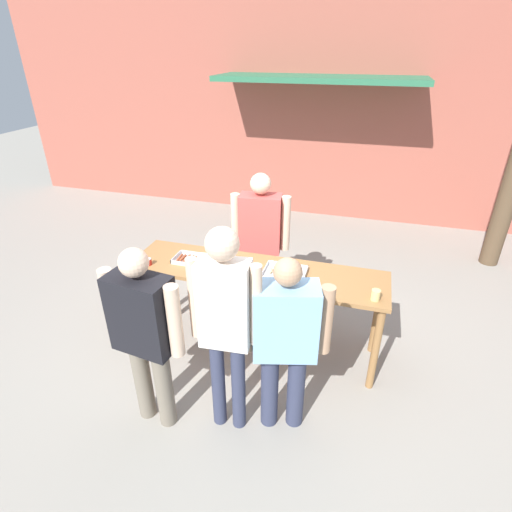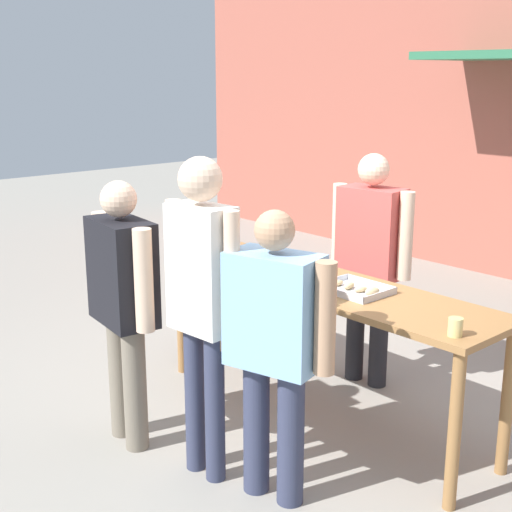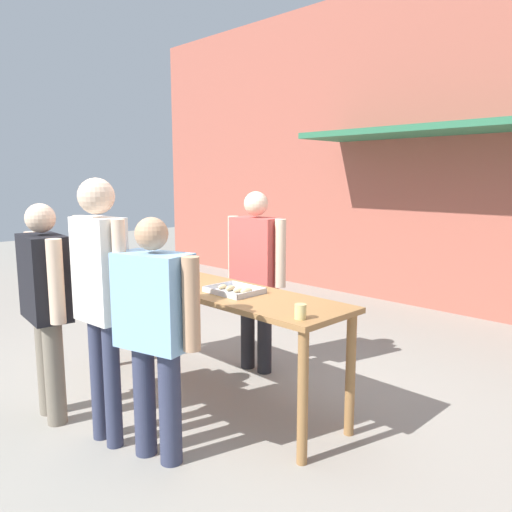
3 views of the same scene
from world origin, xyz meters
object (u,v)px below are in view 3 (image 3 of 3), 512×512
beer_cup (300,312)px  person_customer_with_cup (154,321)px  food_tray_sausages (167,275)px  person_customer_holding_hotdog (45,295)px  condiment_jar_mustard (118,268)px  condiment_jar_ketchup (124,269)px  person_server_behind_table (256,267)px  food_tray_buns (235,291)px  person_customer_waiting_in_line (101,286)px

beer_cup → person_customer_with_cup: bearing=-133.7°
food_tray_sausages → person_customer_holding_hotdog: 1.12m
food_tray_sausages → condiment_jar_mustard: bearing=-157.9°
condiment_jar_mustard → condiment_jar_ketchup: same height
condiment_jar_mustard → person_customer_holding_hotdog: bearing=-57.9°
person_server_behind_table → food_tray_buns: bearing=-63.9°
condiment_jar_ketchup → person_server_behind_table: size_ratio=0.04×
condiment_jar_mustard → person_server_behind_table: bearing=41.2°
food_tray_sausages → person_customer_holding_hotdog: person_customer_holding_hotdog is taller
food_tray_buns → person_customer_waiting_in_line: person_customer_waiting_in_line is taller
condiment_jar_ketchup → person_customer_with_cup: person_customer_with_cup is taller
person_customer_waiting_in_line → condiment_jar_ketchup: bearing=-40.5°
person_customer_waiting_in_line → beer_cup: bearing=-147.3°
food_tray_buns → person_customer_waiting_in_line: (-0.23, -1.00, 0.16)m
condiment_jar_mustard → person_customer_holding_hotdog: 1.08m
condiment_jar_ketchup → person_customer_waiting_in_line: 1.38m
food_tray_sausages → person_customer_with_cup: (1.11, -0.86, -0.03)m
condiment_jar_mustard → person_customer_waiting_in_line: person_customer_waiting_in_line is taller
food_tray_buns → person_server_behind_table: (-0.43, 0.66, 0.05)m
person_server_behind_table → person_customer_waiting_in_line: person_customer_waiting_in_line is taller
beer_cup → person_customer_waiting_in_line: bearing=-142.9°
beer_cup → person_customer_with_cup: 0.92m
person_customer_with_cup → condiment_jar_mustard: bearing=-37.3°
beer_cup → person_server_behind_table: 1.52m
food_tray_buns → beer_cup: (0.82, -0.20, 0.03)m
food_tray_sausages → person_customer_waiting_in_line: person_customer_waiting_in_line is taller
food_tray_sausages → person_server_behind_table: size_ratio=0.26×
food_tray_buns → condiment_jar_ketchup: 1.35m
food_tray_sausages → food_tray_buns: bearing=-0.0°
condiment_jar_ketchup → person_customer_waiting_in_line: bearing=-36.1°
food_tray_buns → beer_cup: beer_cup is taller
food_tray_buns → person_customer_with_cup: size_ratio=0.25×
food_tray_buns → person_customer_holding_hotdog: person_customer_holding_hotdog is taller
person_server_behind_table → person_customer_holding_hotdog: bearing=-110.3°
beer_cup → person_server_behind_table: bearing=145.7°
beer_cup → person_customer_holding_hotdog: 1.91m
food_tray_buns → person_customer_waiting_in_line: 1.04m
person_server_behind_table → person_customer_with_cup: size_ratio=1.07×
person_server_behind_table → person_customer_with_cup: person_server_behind_table is taller
condiment_jar_mustard → condiment_jar_ketchup: bearing=10.0°
food_tray_buns → person_server_behind_table: size_ratio=0.24×
person_server_behind_table → person_customer_holding_hotdog: 1.83m
food_tray_sausages → food_tray_buns: size_ratio=1.12×
food_tray_sausages → condiment_jar_mustard: condiment_jar_mustard is taller
beer_cup → food_tray_sausages: bearing=173.5°
person_customer_holding_hotdog → person_customer_waiting_in_line: size_ratio=0.90×
food_tray_sausages → beer_cup: 1.75m
food_tray_sausages → beer_cup: bearing=-6.5°
food_tray_buns → person_customer_holding_hotdog: 1.41m
food_tray_buns → condiment_jar_mustard: size_ratio=5.80×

